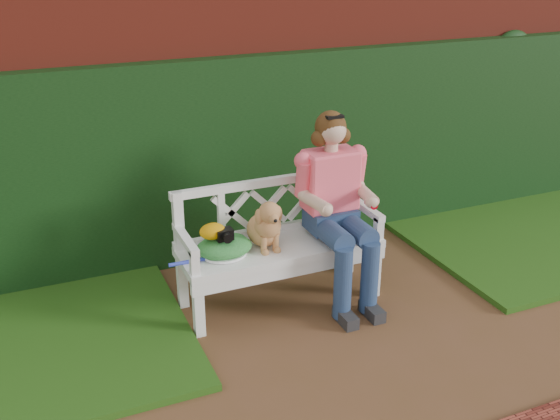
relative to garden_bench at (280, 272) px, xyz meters
name	(u,v)px	position (x,y,z in m)	size (l,w,h in m)	color
ground	(369,342)	(0.35, -0.75, -0.24)	(60.00, 60.00, 0.00)	brown
brick_wall	(265,119)	(0.35, 1.15, 0.86)	(10.00, 0.30, 2.20)	maroon
ivy_hedge	(275,154)	(0.35, 0.93, 0.61)	(10.00, 0.18, 1.70)	#143311
grass_right	(543,231)	(2.75, 0.15, -0.21)	(2.60, 2.00, 0.05)	#1C3A10
garden_bench	(280,272)	(0.00, 0.00, 0.00)	(1.58, 0.60, 0.48)	white
seated_woman	(332,208)	(0.42, -0.02, 0.47)	(0.60, 0.80, 1.42)	#CC4865
dog	(265,222)	(-0.12, 0.00, 0.43)	(0.26, 0.35, 0.39)	#AE7830
tennis_racket	(221,256)	(-0.47, -0.04, 0.25)	(0.59, 0.25, 0.03)	silver
green_bag	(224,246)	(-0.44, -0.01, 0.31)	(0.40, 0.31, 0.14)	#226A1A
camera_item	(224,234)	(-0.44, -0.04, 0.42)	(0.12, 0.09, 0.08)	black
baseball_glove	(213,231)	(-0.51, 0.00, 0.44)	(0.19, 0.14, 0.12)	#BD7D05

